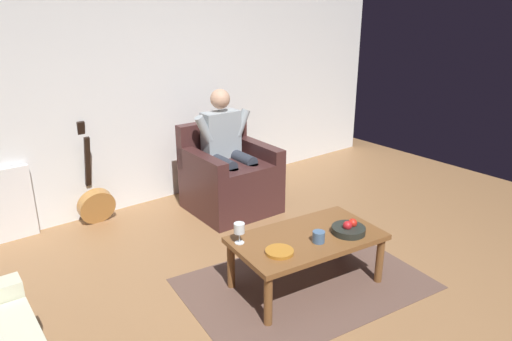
{
  "coord_description": "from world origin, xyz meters",
  "views": [
    {
      "loc": [
        2.27,
        1.82,
        2.09
      ],
      "look_at": [
        -0.05,
        -1.13,
        0.75
      ],
      "focal_mm": 33.4,
      "sensor_mm": 36.0,
      "label": 1
    }
  ],
  "objects_px": {
    "guitar": "(96,202)",
    "fruit_bowl": "(349,229)",
    "armchair": "(229,179)",
    "wine_glass_near": "(239,229)",
    "candle_jar": "(319,237)",
    "coffee_table": "(307,242)",
    "person_seated": "(227,146)",
    "decorative_dish": "(279,252)"
  },
  "relations": [
    {
      "from": "armchair",
      "to": "wine_glass_near",
      "type": "bearing_deg",
      "value": 59.44
    },
    {
      "from": "guitar",
      "to": "decorative_dish",
      "type": "height_order",
      "value": "guitar"
    },
    {
      "from": "person_seated",
      "to": "wine_glass_near",
      "type": "xyz_separation_m",
      "value": [
        0.83,
        1.34,
        -0.16
      ]
    },
    {
      "from": "person_seated",
      "to": "wine_glass_near",
      "type": "relative_size",
      "value": 7.9
    },
    {
      "from": "person_seated",
      "to": "armchair",
      "type": "bearing_deg",
      "value": 90.0
    },
    {
      "from": "candle_jar",
      "to": "fruit_bowl",
      "type": "bearing_deg",
      "value": 172.38
    },
    {
      "from": "armchair",
      "to": "person_seated",
      "type": "distance_m",
      "value": 0.36
    },
    {
      "from": "fruit_bowl",
      "to": "wine_glass_near",
      "type": "bearing_deg",
      "value": -27.13
    },
    {
      "from": "guitar",
      "to": "fruit_bowl",
      "type": "xyz_separation_m",
      "value": [
        -1.15,
        2.24,
        0.23
      ]
    },
    {
      "from": "guitar",
      "to": "person_seated",
      "type": "bearing_deg",
      "value": 157.32
    },
    {
      "from": "fruit_bowl",
      "to": "candle_jar",
      "type": "distance_m",
      "value": 0.29
    },
    {
      "from": "person_seated",
      "to": "guitar",
      "type": "bearing_deg",
      "value": -20.93
    },
    {
      "from": "fruit_bowl",
      "to": "armchair",
      "type": "bearing_deg",
      "value": -92.74
    },
    {
      "from": "guitar",
      "to": "candle_jar",
      "type": "bearing_deg",
      "value": 111.48
    },
    {
      "from": "person_seated",
      "to": "fruit_bowl",
      "type": "bearing_deg",
      "value": 89.03
    },
    {
      "from": "armchair",
      "to": "person_seated",
      "type": "height_order",
      "value": "person_seated"
    },
    {
      "from": "person_seated",
      "to": "decorative_dish",
      "type": "relative_size",
      "value": 6.19
    },
    {
      "from": "armchair",
      "to": "fruit_bowl",
      "type": "height_order",
      "value": "armchair"
    },
    {
      "from": "fruit_bowl",
      "to": "decorative_dish",
      "type": "distance_m",
      "value": 0.62
    },
    {
      "from": "person_seated",
      "to": "candle_jar",
      "type": "bearing_deg",
      "value": 79.48
    },
    {
      "from": "armchair",
      "to": "decorative_dish",
      "type": "xyz_separation_m",
      "value": [
        0.7,
        1.61,
        0.1
      ]
    },
    {
      "from": "person_seated",
      "to": "fruit_bowl",
      "type": "relative_size",
      "value": 4.87
    },
    {
      "from": "armchair",
      "to": "decorative_dish",
      "type": "bearing_deg",
      "value": 68.28
    },
    {
      "from": "fruit_bowl",
      "to": "coffee_table",
      "type": "bearing_deg",
      "value": -28.79
    },
    {
      "from": "guitar",
      "to": "armchair",
      "type": "bearing_deg",
      "value": 156.33
    },
    {
      "from": "armchair",
      "to": "decorative_dish",
      "type": "distance_m",
      "value": 1.75
    },
    {
      "from": "armchair",
      "to": "coffee_table",
      "type": "distance_m",
      "value": 1.58
    },
    {
      "from": "armchair",
      "to": "guitar",
      "type": "height_order",
      "value": "guitar"
    },
    {
      "from": "fruit_bowl",
      "to": "person_seated",
      "type": "bearing_deg",
      "value": -92.72
    },
    {
      "from": "fruit_bowl",
      "to": "candle_jar",
      "type": "relative_size",
      "value": 2.83
    },
    {
      "from": "armchair",
      "to": "wine_glass_near",
      "type": "height_order",
      "value": "armchair"
    },
    {
      "from": "coffee_table",
      "to": "candle_jar",
      "type": "height_order",
      "value": "candle_jar"
    },
    {
      "from": "guitar",
      "to": "wine_glass_near",
      "type": "bearing_deg",
      "value": 102.19
    },
    {
      "from": "person_seated",
      "to": "decorative_dish",
      "type": "xyz_separation_m",
      "value": [
        0.7,
        1.63,
        -0.26
      ]
    },
    {
      "from": "person_seated",
      "to": "candle_jar",
      "type": "height_order",
      "value": "person_seated"
    },
    {
      "from": "coffee_table",
      "to": "person_seated",
      "type": "bearing_deg",
      "value": -103.18
    },
    {
      "from": "armchair",
      "to": "fruit_bowl",
      "type": "bearing_deg",
      "value": 89.02
    },
    {
      "from": "armchair",
      "to": "wine_glass_near",
      "type": "relative_size",
      "value": 5.64
    },
    {
      "from": "person_seated",
      "to": "coffee_table",
      "type": "distance_m",
      "value": 1.64
    },
    {
      "from": "wine_glass_near",
      "to": "decorative_dish",
      "type": "bearing_deg",
      "value": 114.31
    },
    {
      "from": "coffee_table",
      "to": "guitar",
      "type": "height_order",
      "value": "guitar"
    },
    {
      "from": "guitar",
      "to": "fruit_bowl",
      "type": "relative_size",
      "value": 3.91
    }
  ]
}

